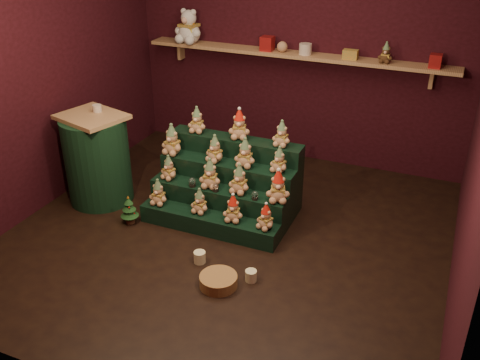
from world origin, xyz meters
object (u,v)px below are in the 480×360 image
at_px(side_table, 97,159).
at_px(wicker_basket, 218,281).
at_px(mug_right, 251,276).
at_px(mini_christmas_tree, 129,210).
at_px(brown_bear, 386,53).
at_px(white_bear, 189,22).
at_px(snow_globe_c, 255,195).
at_px(mug_left, 200,257).
at_px(snow_globe_b, 216,187).
at_px(snow_globe_a, 192,182).
at_px(riser_tier_front, 209,223).

bearing_deg(side_table, wicker_basket, -9.93).
bearing_deg(mug_right, mini_christmas_tree, 165.16).
bearing_deg(wicker_basket, brown_bear, 73.26).
bearing_deg(white_bear, brown_bear, 8.30).
xyz_separation_m(snow_globe_c, brown_bear, (0.80, 1.69, 1.02)).
bearing_deg(brown_bear, side_table, -144.27).
height_order(mini_christmas_tree, mug_right, mini_christmas_tree).
relative_size(snow_globe_c, side_table, 0.09).
relative_size(wicker_basket, brown_bear, 1.48).
relative_size(mug_left, white_bear, 0.21).
distance_m(snow_globe_c, side_table, 1.75).
bearing_deg(mini_christmas_tree, snow_globe_b, 22.36).
distance_m(snow_globe_a, white_bear, 2.23).
xyz_separation_m(mini_christmas_tree, mug_left, (0.93, -0.32, -0.10)).
relative_size(mini_christmas_tree, brown_bear, 1.44).
distance_m(snow_globe_b, white_bear, 2.34).
bearing_deg(white_bear, wicker_basket, -50.44).
bearing_deg(side_table, mug_left, -6.91).
bearing_deg(snow_globe_c, snow_globe_a, 180.00).
height_order(mini_christmas_tree, mug_left, mini_christmas_tree).
height_order(snow_globe_a, brown_bear, brown_bear).
bearing_deg(mug_left, snow_globe_a, 121.45).
bearing_deg(snow_globe_a, snow_globe_c, 0.00).
bearing_deg(snow_globe_c, wicker_basket, -88.28).
xyz_separation_m(mug_left, mug_right, (0.51, -0.06, -0.00)).
relative_size(riser_tier_front, mini_christmas_tree, 4.57).
relative_size(riser_tier_front, snow_globe_b, 16.92).
relative_size(snow_globe_b, brown_bear, 0.39).
height_order(snow_globe_a, mini_christmas_tree, snow_globe_a).
bearing_deg(white_bear, riser_tier_front, -50.50).
relative_size(riser_tier_front, white_bear, 2.79).
relative_size(wicker_basket, white_bear, 0.63).
bearing_deg(snow_globe_c, brown_bear, 64.69).
distance_m(snow_globe_c, white_bear, 2.56).
xyz_separation_m(mini_christmas_tree, wicker_basket, (1.22, -0.55, -0.10)).
height_order(mug_right, white_bear, white_bear).
xyz_separation_m(riser_tier_front, snow_globe_b, (0.00, 0.16, 0.31)).
bearing_deg(side_table, riser_tier_front, 10.06).
bearing_deg(mini_christmas_tree, brown_bear, 45.24).
bearing_deg(mug_left, side_table, 157.43).
xyz_separation_m(wicker_basket, brown_bear, (0.77, 2.56, 1.38)).
distance_m(snow_globe_a, mug_left, 0.83).
relative_size(snow_globe_a, mug_left, 0.88).
relative_size(snow_globe_b, mini_christmas_tree, 0.27).
xyz_separation_m(riser_tier_front, wicker_basket, (0.44, -0.72, -0.04)).
height_order(mug_right, brown_bear, brown_bear).
xyz_separation_m(mug_left, white_bear, (-1.27, 2.33, 1.52)).
distance_m(snow_globe_b, mini_christmas_tree, 0.89).
bearing_deg(mug_right, snow_globe_a, 142.02).
xyz_separation_m(side_table, brown_bear, (2.54, 1.72, 0.95)).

